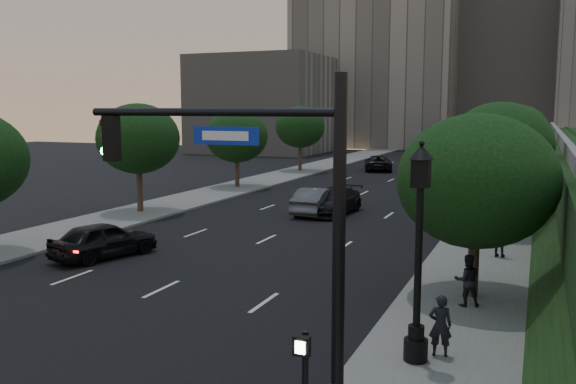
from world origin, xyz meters
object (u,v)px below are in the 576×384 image
at_px(sedan_far_left, 378,163).
at_px(pedestrian_a, 440,325).
at_px(sedan_far_right, 470,173).
at_px(pedestrian_b, 467,280).
at_px(sedan_mid_left, 316,201).
at_px(sedan_near_left, 104,240).
at_px(sedan_near_right, 333,201).
at_px(pedestrian_c, 501,237).
at_px(street_lamp, 418,263).
at_px(traffic_signal_mast, 284,252).

relative_size(sedan_far_left, pedestrian_a, 3.62).
height_order(sedan_far_right, pedestrian_b, pedestrian_b).
distance_m(sedan_mid_left, sedan_far_right, 21.89).
distance_m(sedan_near_left, sedan_far_right, 36.48).
bearing_deg(sedan_near_left, sedan_near_right, -94.12).
relative_size(sedan_mid_left, pedestrian_c, 2.85).
xyz_separation_m(street_lamp, pedestrian_b, (0.69, 4.88, -1.65)).
bearing_deg(street_lamp, sedan_far_right, 94.03).
bearing_deg(traffic_signal_mast, sedan_far_right, 91.36).
bearing_deg(sedan_mid_left, traffic_signal_mast, 106.61).
xyz_separation_m(traffic_signal_mast, street_lamp, (1.80, 4.18, -1.04)).
xyz_separation_m(pedestrian_b, pedestrian_c, (0.59, 7.19, 0.03)).
distance_m(sedan_far_right, pedestrian_b, 35.98).
relative_size(traffic_signal_mast, sedan_mid_left, 1.41).
xyz_separation_m(sedan_far_left, sedan_near_right, (3.95, -26.96, -0.01)).
height_order(sedan_mid_left, pedestrian_b, pedestrian_b).
xyz_separation_m(sedan_near_right, pedestrian_b, (9.52, -15.40, 0.19)).
height_order(street_lamp, sedan_far_right, street_lamp).
bearing_deg(sedan_near_right, street_lamp, -62.49).
bearing_deg(traffic_signal_mast, sedan_mid_left, 108.32).
height_order(pedestrian_a, pedestrian_c, pedestrian_c).
bearing_deg(sedan_far_left, street_lamp, 89.06).
height_order(sedan_near_right, pedestrian_c, pedestrian_c).
bearing_deg(sedan_near_right, sedan_near_left, -107.82).
distance_m(traffic_signal_mast, pedestrian_b, 9.77).
xyz_separation_m(sedan_far_right, pedestrian_a, (3.37, -40.14, 0.14)).
bearing_deg(sedan_near_right, pedestrian_c, -35.10).
relative_size(street_lamp, sedan_far_left, 0.98).
height_order(sedan_near_left, sedan_near_right, sedan_near_left).
bearing_deg(pedestrian_c, pedestrian_b, 96.70).
relative_size(traffic_signal_mast, pedestrian_a, 4.40).
height_order(sedan_far_right, pedestrian_c, pedestrian_c).
height_order(traffic_signal_mast, sedan_near_right, traffic_signal_mast).
distance_m(sedan_mid_left, sedan_far_left, 27.49).
bearing_deg(sedan_mid_left, pedestrian_c, 142.94).
distance_m(pedestrian_a, pedestrian_b, 4.34).
xyz_separation_m(sedan_near_left, pedestrian_c, (15.78, 5.97, 0.22)).
distance_m(street_lamp, sedan_mid_left, 22.26).
distance_m(street_lamp, pedestrian_c, 12.24).
distance_m(sedan_far_left, pedestrian_c, 37.88).
distance_m(sedan_far_left, pedestrian_a, 48.56).
distance_m(sedan_near_left, pedestrian_a, 16.00).
relative_size(sedan_mid_left, sedan_far_right, 1.04).
bearing_deg(pedestrian_a, sedan_near_right, -78.35).
bearing_deg(pedestrian_a, traffic_signal_mast, 50.31).
relative_size(street_lamp, sedan_mid_left, 1.13).
distance_m(sedan_near_right, sedan_far_right, 21.25).
xyz_separation_m(sedan_near_right, pedestrian_a, (9.33, -19.74, 0.15)).
bearing_deg(pedestrian_c, street_lamp, 95.31).
relative_size(pedestrian_a, pedestrian_c, 0.92).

